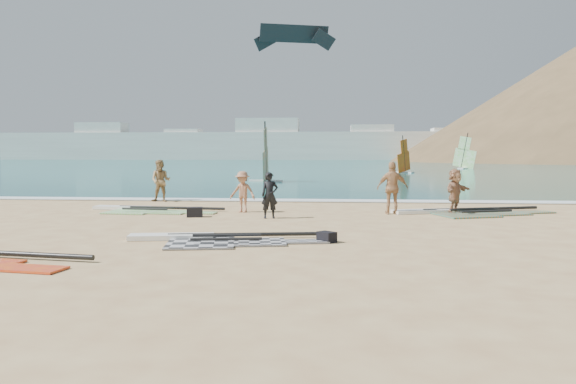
# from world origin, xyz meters

# --- Properties ---
(ground) EXTENTS (300.00, 300.00, 0.00)m
(ground) POSITION_xyz_m (0.00, 0.00, 0.00)
(ground) COLOR tan
(ground) RESTS_ON ground
(sea) EXTENTS (300.00, 240.00, 0.06)m
(sea) POSITION_xyz_m (0.00, 132.00, 0.00)
(sea) COLOR #0D585C
(sea) RESTS_ON ground
(surf_line) EXTENTS (300.00, 1.20, 0.04)m
(surf_line) POSITION_xyz_m (0.00, 12.30, 0.00)
(surf_line) COLOR white
(surf_line) RESTS_ON ground
(far_town) EXTENTS (160.00, 8.00, 12.00)m
(far_town) POSITION_xyz_m (-15.72, 150.00, 4.49)
(far_town) COLOR white
(far_town) RESTS_ON ground
(rig_grey) EXTENTS (5.09, 2.38, 0.20)m
(rig_grey) POSITION_xyz_m (-2.07, 0.70, 0.05)
(rig_grey) COLOR #242426
(rig_grey) RESTS_ON ground
(rig_green) EXTENTS (5.21, 2.29, 0.20)m
(rig_green) POSITION_xyz_m (-6.25, 7.50, 0.05)
(rig_green) COLOR green
(rig_green) RESTS_ON ground
(rig_orange) EXTENTS (5.93, 3.40, 0.20)m
(rig_orange) POSITION_xyz_m (5.47, 7.69, 0.05)
(rig_orange) COLOR orange
(rig_orange) RESTS_ON ground
(gear_bag_near) EXTENTS (0.59, 0.48, 0.33)m
(gear_bag_near) POSITION_xyz_m (-3.79, 5.80, 0.17)
(gear_bag_near) COLOR black
(gear_bag_near) RESTS_ON ground
(gear_bag_far) EXTENTS (0.52, 0.52, 0.26)m
(gear_bag_far) POSITION_xyz_m (0.81, 0.84, 0.13)
(gear_bag_far) COLOR black
(gear_bag_far) RESTS_ON ground
(person_wetsuit) EXTENTS (0.64, 0.51, 1.54)m
(person_wetsuit) POSITION_xyz_m (-1.20, 5.64, 0.77)
(person_wetsuit) COLOR black
(person_wetsuit) RESTS_ON ground
(beachgoer_left) EXTENTS (0.91, 0.71, 1.86)m
(beachgoer_left) POSITION_xyz_m (-6.83, 11.50, 0.93)
(beachgoer_left) COLOR #9F7E50
(beachgoer_left) RESTS_ON ground
(beachgoer_mid) EXTENTS (1.07, 0.76, 1.51)m
(beachgoer_mid) POSITION_xyz_m (-2.42, 7.40, 0.75)
(beachgoer_mid) COLOR #A46B4B
(beachgoer_mid) RESTS_ON ground
(beachgoer_back) EXTENTS (1.13, 0.54, 1.87)m
(beachgoer_back) POSITION_xyz_m (2.97, 7.29, 0.93)
(beachgoer_back) COLOR tan
(beachgoer_back) RESTS_ON ground
(beachgoer_right) EXTENTS (1.28, 1.49, 1.62)m
(beachgoer_right) POSITION_xyz_m (5.20, 7.60, 0.81)
(beachgoer_right) COLOR #A97553
(beachgoer_right) RESTS_ON ground
(windsurfer_left) EXTENTS (2.45, 3.00, 4.47)m
(windsurfer_left) POSITION_xyz_m (-4.32, 27.92, 1.30)
(windsurfer_left) COLOR white
(windsurfer_left) RESTS_ON ground
(windsurfer_centre) EXTENTS (2.14, 2.18, 4.01)m
(windsurfer_centre) POSITION_xyz_m (7.80, 47.46, 1.20)
(windsurfer_centre) COLOR white
(windsurfer_centre) RESTS_ON ground
(windsurfer_right) EXTENTS (2.73, 2.62, 4.80)m
(windsurfer_right) POSITION_xyz_m (17.37, 62.95, 1.37)
(windsurfer_right) COLOR white
(windsurfer_right) RESTS_ON ground
(kitesurf_kite) EXTENTS (8.74, 3.25, 2.79)m
(kitesurf_kite) POSITION_xyz_m (-4.03, 49.70, 15.00)
(kitesurf_kite) COLOR black
(kitesurf_kite) RESTS_ON ground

